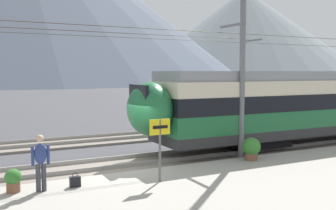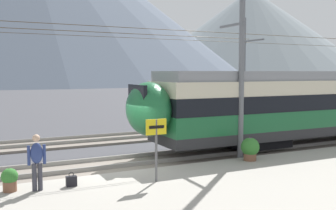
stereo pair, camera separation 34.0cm
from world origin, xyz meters
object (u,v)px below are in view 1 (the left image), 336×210
at_px(catenary_mast_far_side, 242,69).
at_px(potted_plant_platform_edge, 251,148).
at_px(platform_sign, 160,136).
at_px(potted_plant_by_shelter, 13,179).
at_px(handbag_beside_passenger, 75,182).
at_px(passenger_walking, 41,160).
at_px(catenary_mast_mid, 241,60).

relative_size(catenary_mast_far_side, potted_plant_platform_edge, 43.33).
distance_m(platform_sign, potted_plant_by_shelter, 4.56).
bearing_deg(potted_plant_platform_edge, catenary_mast_far_side, 54.06).
bearing_deg(handbag_beside_passenger, potted_plant_platform_edge, 3.54).
bearing_deg(potted_plant_platform_edge, passenger_walking, -176.90).
xyz_separation_m(handbag_beside_passenger, potted_plant_platform_edge, (7.18, 0.44, 0.34)).
xyz_separation_m(passenger_walking, potted_plant_platform_edge, (8.18, 0.44, -0.44)).
xyz_separation_m(passenger_walking, potted_plant_by_shelter, (-0.75, 0.28, -0.56)).
distance_m(catenary_mast_far_side, potted_plant_by_shelter, 19.69).
bearing_deg(platform_sign, passenger_walking, 169.58).
height_order(catenary_mast_far_side, passenger_walking, catenary_mast_far_side).
xyz_separation_m(handbag_beside_passenger, potted_plant_by_shelter, (-1.75, 0.28, 0.22)).
height_order(potted_plant_platform_edge, potted_plant_by_shelter, potted_plant_platform_edge).
bearing_deg(platform_sign, potted_plant_platform_edge, 13.47).
xyz_separation_m(catenary_mast_far_side, passenger_walking, (-15.62, -10.71, -2.79)).
relative_size(catenary_mast_mid, potted_plant_platform_edge, 43.33).
distance_m(catenary_mast_far_side, potted_plant_platform_edge, 13.08).
bearing_deg(catenary_mast_far_side, potted_plant_platform_edge, -125.94).
bearing_deg(potted_plant_platform_edge, catenary_mast_mid, 76.10).
bearing_deg(platform_sign, catenary_mast_mid, 24.42).
bearing_deg(platform_sign, potted_plant_by_shelter, 167.76).
distance_m(catenary_mast_mid, potted_plant_by_shelter, 9.97).
height_order(catenary_mast_far_side, potted_plant_by_shelter, catenary_mast_far_side).
height_order(catenary_mast_mid, potted_plant_by_shelter, catenary_mast_mid).
xyz_separation_m(catenary_mast_mid, handbag_beside_passenger, (-7.45, -1.55, -3.86)).
height_order(catenary_mast_mid, platform_sign, catenary_mast_mid).
height_order(platform_sign, potted_plant_platform_edge, platform_sign).
bearing_deg(handbag_beside_passenger, platform_sign, -14.31).
distance_m(catenary_mast_mid, catenary_mast_far_side, 11.63).
distance_m(platform_sign, handbag_beside_passenger, 2.97).
bearing_deg(passenger_walking, handbag_beside_passenger, 0.00).
bearing_deg(catenary_mast_mid, handbag_beside_passenger, -168.22).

